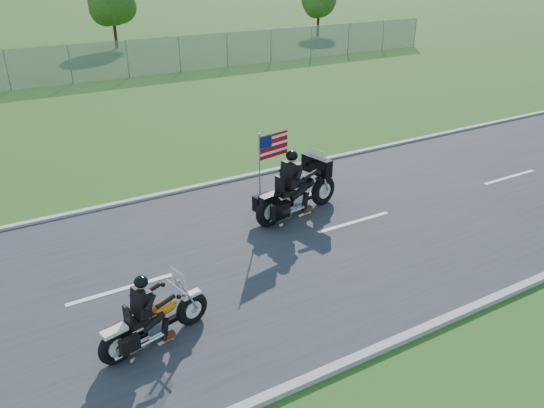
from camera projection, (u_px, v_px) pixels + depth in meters
ground at (210, 265)px, 11.79m from camera, size 420.00×420.00×0.00m
road at (210, 264)px, 11.78m from camera, size 120.00×8.00×0.04m
curb_north at (152, 197)px, 14.93m from camera, size 120.00×0.18×0.12m
curb_south at (312, 378)px, 8.60m from camera, size 120.00×0.18×0.12m
tree_fence_near at (112, 4)px, 36.71m from camera, size 3.52×3.28×4.75m
tree_fence_far at (319, 2)px, 42.47m from camera, size 3.08×2.87×4.20m
motorcycle_lead at (154, 322)px, 9.25m from camera, size 2.17×0.86×1.48m
motorcycle_follow at (297, 193)px, 13.75m from camera, size 2.76×1.14×2.32m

